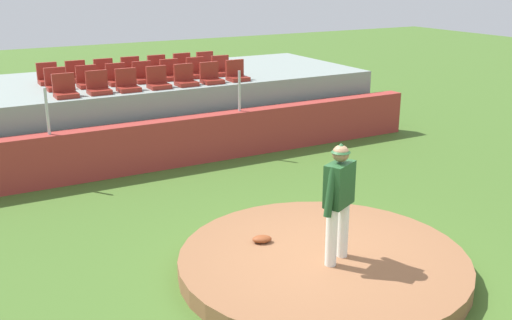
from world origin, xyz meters
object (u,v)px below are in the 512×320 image
(stadium_chair_19, at_px, (183,66))
(stadium_chair_9, at_px, (117,78))
(stadium_chair_2, at_px, (127,84))
(stadium_chair_15, at_px, (77,75))
(fielding_glove, at_px, (262,239))
(stadium_chair_4, at_px, (185,79))
(stadium_chair_0, at_px, (65,90))
(stadium_chair_20, at_px, (206,65))
(stadium_chair_10, at_px, (143,76))
(stadium_chair_16, at_px, (105,73))
(stadium_chair_5, at_px, (211,77))
(stadium_chair_18, at_px, (158,69))
(baseball, at_px, (329,233))
(stadium_chair_12, at_px, (197,71))
(stadium_chair_6, at_px, (237,74))
(stadium_chair_14, at_px, (48,77))
(stadium_chair_3, at_px, (158,81))
(stadium_chair_8, at_px, (88,80))
(stadium_chair_17, at_px, (132,70))
(stadium_chair_11, at_px, (171,73))
(stadium_chair_7, at_px, (57,83))
(stadium_chair_13, at_px, (222,69))
(stadium_chair_1, at_px, (98,86))
(pitcher, at_px, (339,194))

(stadium_chair_19, bearing_deg, stadium_chair_9, 23.75)
(stadium_chair_2, distance_m, stadium_chair_15, 1.95)
(fielding_glove, xyz_separation_m, stadium_chair_4, (1.29, 5.99, 1.46))
(fielding_glove, bearing_deg, stadium_chair_0, -56.73)
(stadium_chair_0, height_order, stadium_chair_20, same)
(stadium_chair_10, height_order, stadium_chair_16, same)
(stadium_chair_5, relative_size, stadium_chair_18, 1.00)
(baseball, relative_size, stadium_chair_5, 0.15)
(stadium_chair_10, bearing_deg, stadium_chair_12, -178.68)
(stadium_chair_12, bearing_deg, stadium_chair_6, 126.07)
(stadium_chair_4, distance_m, stadium_chair_9, 1.66)
(stadium_chair_14, height_order, stadium_chair_18, same)
(stadium_chair_3, bearing_deg, stadium_chair_8, -33.20)
(stadium_chair_20, bearing_deg, baseball, 78.62)
(stadium_chair_17, relative_size, stadium_chair_19, 1.00)
(stadium_chair_11, bearing_deg, baseball, 88.09)
(fielding_glove, distance_m, stadium_chair_3, 6.18)
(stadium_chair_7, xyz_separation_m, stadium_chair_15, (0.67, 0.89, 0.00))
(stadium_chair_8, height_order, stadium_chair_16, same)
(stadium_chair_5, relative_size, stadium_chair_10, 1.00)
(baseball, height_order, stadium_chair_6, stadium_chair_6)
(stadium_chair_9, relative_size, stadium_chair_11, 1.00)
(baseball, xyz_separation_m, fielding_glove, (-1.04, 0.30, 0.02))
(stadium_chair_2, distance_m, stadium_chair_6, 2.80)
(stadium_chair_7, relative_size, stadium_chair_20, 1.00)
(baseball, xyz_separation_m, stadium_chair_17, (-0.49, 8.11, 1.48))
(stadium_chair_17, xyz_separation_m, stadium_chair_20, (2.11, -0.02, 0.00))
(stadium_chair_10, distance_m, stadium_chair_19, 1.71)
(stadium_chair_8, distance_m, stadium_chair_16, 1.11)
(stadium_chair_8, bearing_deg, stadium_chair_2, 126.61)
(stadium_chair_8, relative_size, stadium_chair_18, 1.00)
(stadium_chair_6, distance_m, stadium_chair_16, 3.35)
(stadium_chair_4, bearing_deg, stadium_chair_18, -89.26)
(stadium_chair_16, bearing_deg, stadium_chair_13, 162.36)
(stadium_chair_18, relative_size, stadium_chair_19, 1.00)
(stadium_chair_3, relative_size, stadium_chair_10, 1.00)
(stadium_chair_9, xyz_separation_m, stadium_chair_19, (2.10, 0.92, 0.00))
(stadium_chair_4, bearing_deg, stadium_chair_7, -18.26)
(stadium_chair_0, height_order, stadium_chair_4, same)
(stadium_chair_0, height_order, stadium_chair_15, same)
(stadium_chair_10, height_order, stadium_chair_15, same)
(stadium_chair_0, distance_m, stadium_chair_3, 2.13)
(stadium_chair_5, height_order, stadium_chair_10, same)
(stadium_chair_7, distance_m, stadium_chair_11, 2.80)
(stadium_chair_15, bearing_deg, stadium_chair_1, 91.66)
(baseball, height_order, stadium_chair_9, stadium_chair_9)
(stadium_chair_3, height_order, stadium_chair_12, same)
(stadium_chair_19, bearing_deg, pitcher, 81.28)
(stadium_chair_20, bearing_deg, fielding_glove, 71.08)
(fielding_glove, xyz_separation_m, stadium_chair_13, (2.70, 6.88, 1.46))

